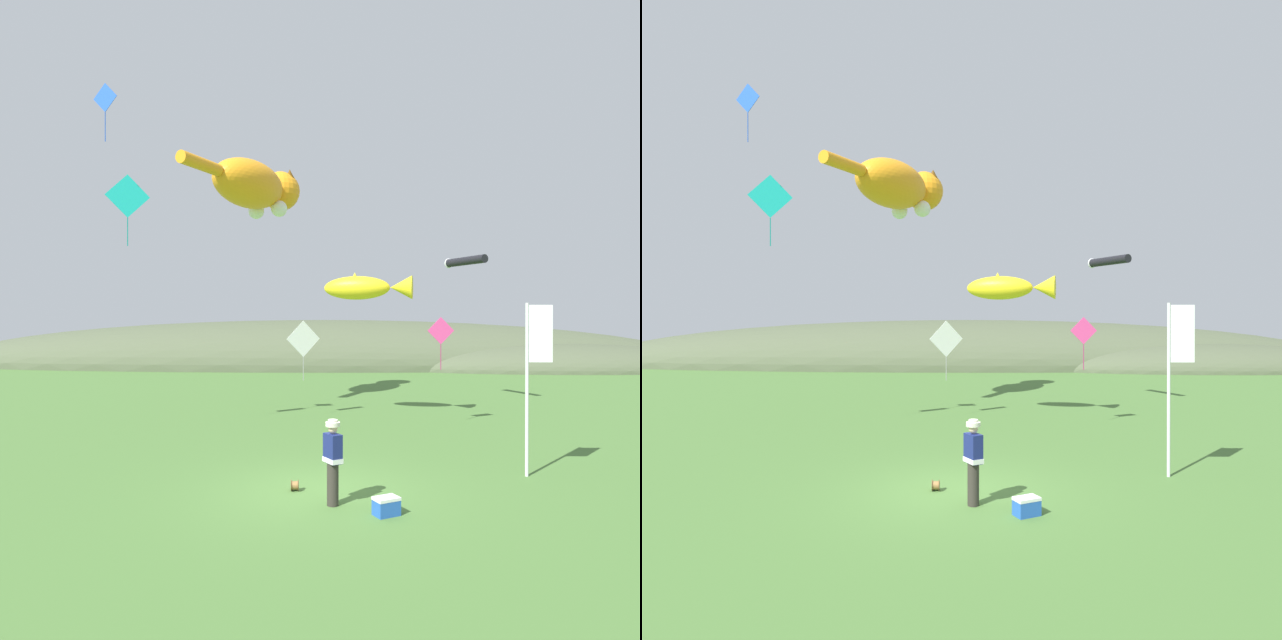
% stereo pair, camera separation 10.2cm
% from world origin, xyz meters
% --- Properties ---
extents(ground_plane, '(120.00, 120.00, 0.00)m').
position_xyz_m(ground_plane, '(0.00, 0.00, 0.00)').
color(ground_plane, '#477033').
extents(distant_hill_ridge, '(61.67, 14.81, 7.23)m').
position_xyz_m(distant_hill_ridge, '(2.07, 32.91, 0.00)').
color(distant_hill_ridge, '#4C563D').
rests_on(distant_hill_ridge, ground).
extents(festival_attendant, '(0.44, 0.49, 1.77)m').
position_xyz_m(festival_attendant, '(0.29, -0.87, 0.95)').
color(festival_attendant, '#332D28').
rests_on(festival_attendant, ground).
extents(kite_spool, '(0.17, 0.25, 0.25)m').
position_xyz_m(kite_spool, '(-0.54, 0.11, 0.12)').
color(kite_spool, olive).
rests_on(kite_spool, ground).
extents(picnic_cooler, '(0.58, 0.52, 0.36)m').
position_xyz_m(picnic_cooler, '(1.33, -1.45, 0.18)').
color(picnic_cooler, blue).
rests_on(picnic_cooler, ground).
extents(festival_banner_pole, '(0.66, 0.08, 4.23)m').
position_xyz_m(festival_banner_pole, '(5.22, 1.30, 2.78)').
color(festival_banner_pole, silver).
rests_on(festival_banner_pole, ground).
extents(kite_giant_cat, '(4.27, 7.24, 2.39)m').
position_xyz_m(kite_giant_cat, '(-2.84, 12.33, 9.57)').
color(kite_giant_cat, orange).
extents(kite_fish_windsock, '(3.48, 1.65, 1.04)m').
position_xyz_m(kite_fish_windsock, '(1.73, 8.98, 5.00)').
color(kite_fish_windsock, yellow).
extents(kite_tube_streamer, '(1.40, 2.35, 0.44)m').
position_xyz_m(kite_tube_streamer, '(6.24, 12.07, 6.30)').
color(kite_tube_streamer, black).
extents(kite_diamond_blue, '(0.84, 0.32, 1.79)m').
position_xyz_m(kite_diamond_blue, '(-6.58, 4.82, 10.57)').
color(kite_diamond_blue, blue).
extents(kite_diamond_teal, '(1.28, 0.54, 2.28)m').
position_xyz_m(kite_diamond_teal, '(-6.15, 5.54, 7.73)').
color(kite_diamond_teal, '#19BFBF').
extents(kite_diamond_white, '(1.26, 0.65, 2.30)m').
position_xyz_m(kite_diamond_white, '(-0.67, 9.33, 3.02)').
color(kite_diamond_white, white).
extents(kite_diamond_pink, '(0.96, 0.13, 1.87)m').
position_xyz_m(kite_diamond_pink, '(4.24, 7.48, 3.37)').
color(kite_diamond_pink, '#E53F8C').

